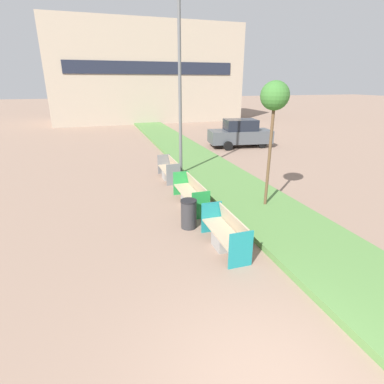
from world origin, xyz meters
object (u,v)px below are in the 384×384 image
object	(u,v)px
litter_bin	(189,214)
street_lamp_post	(180,69)
sapling_tree_near	(275,99)
parked_car_distant	(240,133)
bench_teal_frame	(226,235)
bench_green_frame	(191,195)
bench_grey_frame	(169,171)

from	to	relation	value
litter_bin	street_lamp_post	bearing A→B (deg)	76.89
sapling_tree_near	parked_car_distant	world-z (taller)	sapling_tree_near
bench_teal_frame	parked_car_distant	bearing A→B (deg)	62.32
bench_green_frame	sapling_tree_near	size ratio (longest dim) A/B	0.57
bench_green_frame	parked_car_distant	bearing A→B (deg)	54.84
street_lamp_post	bench_teal_frame	bearing A→B (deg)	-95.30
bench_green_frame	bench_grey_frame	distance (m)	3.33
bench_green_frame	litter_bin	xyz separation A→B (m)	(-0.60, -1.67, 0.07)
bench_teal_frame	bench_grey_frame	world-z (taller)	same
bench_green_frame	bench_grey_frame	xyz separation A→B (m)	(-0.01, 3.33, -0.02)
street_lamp_post	sapling_tree_near	distance (m)	5.04
litter_bin	street_lamp_post	size ratio (longest dim) A/B	0.10
bench_grey_frame	parked_car_distant	size ratio (longest dim) A/B	0.43
bench_green_frame	sapling_tree_near	distance (m)	4.26
street_lamp_post	bench_grey_frame	bearing A→B (deg)	-162.94
bench_teal_frame	bench_green_frame	distance (m)	3.10
bench_teal_frame	bench_grey_frame	xyz separation A→B (m)	(-0.00, 6.43, -0.00)
street_lamp_post	sapling_tree_near	size ratio (longest dim) A/B	2.04
bench_green_frame	bench_grey_frame	world-z (taller)	same
bench_green_frame	litter_bin	size ratio (longest dim) A/B	2.71
bench_teal_frame	sapling_tree_near	size ratio (longest dim) A/B	0.46
litter_bin	sapling_tree_near	size ratio (longest dim) A/B	0.21
bench_green_frame	bench_teal_frame	bearing A→B (deg)	-90.10
bench_teal_frame	sapling_tree_near	bearing A→B (deg)	39.95
bench_grey_frame	parked_car_distant	xyz separation A→B (m)	(6.36, 5.69, 0.55)
street_lamp_post	parked_car_distant	bearing A→B (deg)	43.77
sapling_tree_near	parked_car_distant	distance (m)	11.22
bench_teal_frame	street_lamp_post	xyz separation A→B (m)	(0.61, 6.62, 4.38)
bench_grey_frame	parked_car_distant	distance (m)	8.55
parked_car_distant	street_lamp_post	bearing A→B (deg)	-127.69
bench_green_frame	sapling_tree_near	xyz separation A→B (m)	(2.40, -1.09, 3.35)
litter_bin	sapling_tree_near	xyz separation A→B (m)	(3.00, 0.58, 3.28)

